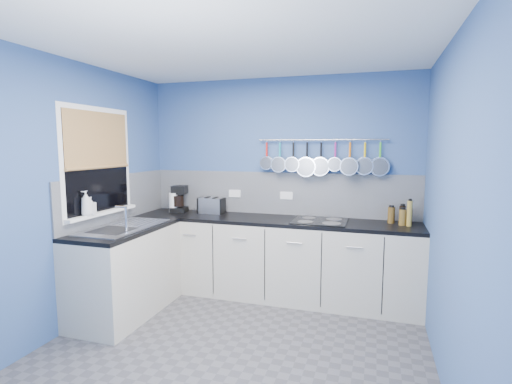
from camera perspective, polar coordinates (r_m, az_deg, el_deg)
The scene contains 42 objects.
floor at distance 3.57m, azimuth -3.04°, elevation -22.04°, with size 3.20×3.00×0.02m, color #47474C.
ceiling at distance 3.22m, azimuth -3.35°, elevation 21.17°, with size 3.20×3.00×0.02m, color white.
wall_back at distance 4.59m, azimuth 3.42°, elevation 1.06°, with size 3.20×0.02×2.50m, color #35538A.
wall_front at distance 1.85m, azimuth -19.97°, elevation -8.08°, with size 3.20×0.02×2.50m, color #35538A.
wall_left at distance 4.01m, azimuth -25.28°, elevation -0.43°, with size 0.02×3.00×2.50m, color #35538A.
wall_right at distance 3.00m, azimuth 26.98°, elevation -2.76°, with size 0.02×3.00×2.50m, color #35538A.
backsplash_back at distance 4.58m, azimuth 3.35°, elevation -0.21°, with size 3.20×0.02×0.50m, color gray.
backsplash_left at distance 4.46m, azimuth -19.81°, elevation -0.79°, with size 0.02×1.80×0.50m, color gray.
cabinet_run_back at distance 4.46m, azimuth 2.37°, elevation -9.88°, with size 3.20×0.60×0.86m, color #B9B2A2.
worktop_back at distance 4.35m, azimuth 2.40°, elevation -4.19°, with size 3.20×0.60×0.04m, color black.
cabinet_run_left at distance 4.22m, azimuth -18.72°, elevation -11.23°, with size 0.60×1.20×0.86m, color #B9B2A2.
worktop_left at distance 4.10m, azimuth -18.96°, elevation -5.24°, with size 0.60×1.20×0.04m, color black.
window_frame at distance 4.19m, azimuth -22.37°, elevation 4.12°, with size 0.01×1.00×1.10m, color white.
window_glass at distance 4.19m, azimuth -22.31°, elevation 4.12°, with size 0.01×0.90×1.00m, color black.
bamboo_blind at distance 4.18m, azimuth -22.37°, elevation 7.20°, with size 0.01×0.90×0.55m, color olive.
window_sill at distance 4.22m, azimuth -21.79°, elevation -2.87°, with size 0.10×0.98×0.03m, color white.
sink_unit at distance 4.10m, azimuth -18.98°, elevation -4.91°, with size 0.50×0.95×0.01m, color silver.
mixer_tap at distance 3.84m, azimuth -18.71°, elevation -3.76°, with size 0.12×0.08×0.26m, color silver, non-canonical shape.
socket_left at distance 4.73m, azimuth -3.17°, elevation -0.23°, with size 0.15×0.01×0.09m, color white.
socket_right at distance 4.55m, azimuth 4.53°, elevation -0.53°, with size 0.15×0.01×0.09m, color white.
pot_rail at distance 4.41m, azimuth 9.65°, elevation 7.64°, with size 0.02×0.02×1.45m, color silver.
soap_bottle_a at distance 4.01m, azimuth -23.87°, elevation -1.53°, with size 0.09×0.09×0.24m, color white.
soap_bottle_b at distance 4.06m, azimuth -23.28°, elevation -1.88°, with size 0.08×0.08×0.17m, color white.
paper_towel at distance 4.83m, azimuth -12.14°, elevation -1.54°, with size 0.11×0.11×0.24m, color white.
coffee_maker at distance 4.84m, azimuth -11.34°, elevation -1.01°, with size 0.18×0.20×0.32m, color black, non-canonical shape.
toaster at distance 4.69m, azimuth -6.62°, elevation -2.00°, with size 0.29×0.17×0.19m, color silver.
canister at distance 4.64m, azimuth -6.08°, elevation -2.43°, with size 0.09×0.09×0.13m, color silver.
hob at distance 4.22m, azimuth 9.45°, elevation -4.26°, with size 0.57×0.50×0.01m, color black.
pan_0 at distance 4.53m, azimuth 1.58°, elevation 5.52°, with size 0.16×0.06×0.35m, color silver, non-canonical shape.
pan_1 at distance 4.49m, azimuth 3.53°, elevation 5.32°, with size 0.18×0.09×0.37m, color silver, non-canonical shape.
pan_2 at distance 4.46m, azimuth 5.52°, elevation 5.35°, with size 0.18×0.09×0.37m, color silver, non-canonical shape.
pan_3 at distance 4.43m, azimuth 7.54°, elevation 4.97°, with size 0.23×0.09×0.42m, color silver, non-canonical shape.
pan_4 at distance 4.41m, azimuth 9.58°, elevation 5.01°, with size 0.21×0.08×0.40m, color silver, non-canonical shape.
pan_5 at distance 4.39m, azimuth 11.65°, elevation 5.30°, with size 0.16×0.08×0.35m, color silver, non-canonical shape.
pan_6 at distance 4.37m, azimuth 13.72°, elevation 5.00°, with size 0.20×0.13×0.39m, color silver, non-canonical shape.
pan_7 at distance 4.37m, azimuth 15.81°, elevation 4.97°, with size 0.19×0.07×0.38m, color silver, non-canonical shape.
pan_8 at distance 4.37m, azimuth 17.89°, elevation 4.84°, with size 0.20×0.06×0.39m, color silver, non-canonical shape.
condiment_0 at distance 4.33m, azimuth 21.80°, elevation -3.35°, with size 0.05×0.05×0.17m, color #4C190C.
condiment_1 at distance 4.31m, azimuth 20.84°, elevation -3.18°, with size 0.06×0.06×0.19m, color black.
condiment_2 at distance 4.32m, azimuth 19.40°, elevation -3.25°, with size 0.07×0.07×0.17m, color brown.
condiment_3 at distance 4.21m, azimuth 21.79°, elevation -2.98°, with size 0.05×0.05×0.26m, color olive.
condiment_4 at distance 4.24m, azimuth 20.89°, elevation -3.53°, with size 0.07×0.07×0.16m, color brown.
Camera 1 is at (1.09, -2.92, 1.71)m, focal length 27.00 mm.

